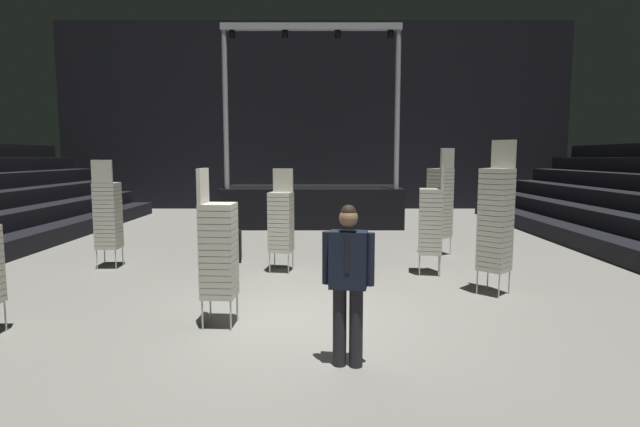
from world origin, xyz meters
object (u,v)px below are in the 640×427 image
stage_riser (315,203)px  equipment_road_case (223,246)px  chair_stack_mid_right (499,218)px  chair_stack_rear_right (433,220)px  chair_stack_front_left (283,220)px  chair_stack_front_right (221,248)px  chair_stack_rear_left (442,202)px  man_with_tie (350,276)px  chair_stack_mid_centre (111,214)px

stage_riser → equipment_road_case: (-1.92, -5.95, -0.41)m
chair_stack_mid_right → chair_stack_rear_right: bearing=-17.7°
chair_stack_front_left → chair_stack_front_right: (-0.59, -3.23, 0.04)m
equipment_road_case → chair_stack_mid_right: bearing=-27.6°
chair_stack_front_right → chair_stack_rear_left: chair_stack_rear_left is taller
man_with_tie → chair_stack_mid_centre: bearing=-36.8°
chair_stack_front_left → chair_stack_rear_left: size_ratio=0.83×
chair_stack_rear_left → man_with_tie: bearing=-145.1°
chair_stack_mid_centre → chair_stack_rear_left: (7.14, 1.39, 0.13)m
chair_stack_mid_centre → chair_stack_rear_right: (6.50, -0.59, -0.04)m
chair_stack_mid_right → equipment_road_case: 5.81m
chair_stack_mid_centre → equipment_road_case: 2.40m
man_with_tie → chair_stack_front_right: 2.13m
chair_stack_front_right → chair_stack_rear_right: 4.61m
man_with_tie → chair_stack_rear_left: chair_stack_rear_left is taller
chair_stack_rear_left → chair_stack_front_left: bearing=172.5°
stage_riser → chair_stack_rear_right: size_ratio=2.94×
chair_stack_mid_right → chair_stack_rear_right: size_ratio=1.20×
chair_stack_front_left → chair_stack_mid_centre: size_ratio=0.92×
chair_stack_rear_right → stage_riser: bearing=29.2°
chair_stack_mid_right → equipment_road_case: (-5.08, 2.66, -0.95)m
chair_stack_front_right → man_with_tie: bearing=55.2°
man_with_tie → stage_riser: bearing=-77.5°
equipment_road_case → chair_stack_rear_right: bearing=-15.9°
equipment_road_case → chair_stack_front_left: bearing=-35.1°
man_with_tie → chair_stack_front_left: bearing=-67.1°
chair_stack_front_right → equipment_road_case: size_ratio=2.37×
chair_stack_mid_right → man_with_tie: bearing=92.6°
man_with_tie → chair_stack_front_right: chair_stack_front_right is taller
stage_riser → chair_stack_mid_right: size_ratio=2.45×
chair_stack_mid_centre → chair_stack_front_right: bearing=-51.1°
chair_stack_mid_centre → equipment_road_case: size_ratio=2.47×
chair_stack_mid_right → chair_stack_rear_right: chair_stack_mid_right is taller
chair_stack_rear_left → equipment_road_case: (-4.97, -0.75, -0.91)m
stage_riser → chair_stack_rear_left: bearing=-59.6°
chair_stack_front_left → equipment_road_case: 1.86m
chair_stack_mid_right → equipment_road_case: chair_stack_mid_right is taller
stage_riser → chair_stack_rear_right: (2.41, -7.18, 0.33)m
chair_stack_front_left → chair_stack_rear_left: (3.56, 1.74, 0.21)m
man_with_tie → chair_stack_rear_left: 6.77m
man_with_tie → equipment_road_case: 6.11m
chair_stack_front_right → chair_stack_mid_right: size_ratio=0.83×
stage_riser → chair_stack_rear_left: stage_riser is taller
chair_stack_front_left → equipment_road_case: chair_stack_front_left is taller
equipment_road_case → chair_stack_rear_left: bearing=8.5°
stage_riser → chair_stack_front_right: size_ratio=2.94×
chair_stack_mid_centre → chair_stack_rear_right: size_ratio=1.04×
chair_stack_front_right → chair_stack_rear_right: (3.51, 2.99, 0.00)m
chair_stack_rear_left → chair_stack_rear_right: 2.09m
chair_stack_front_right → chair_stack_mid_centre: chair_stack_mid_centre is taller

